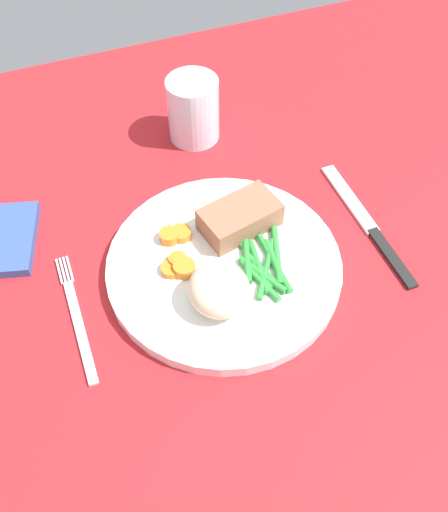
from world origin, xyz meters
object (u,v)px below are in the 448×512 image
Objects in this scene: knife at (369,226)px; fork at (77,317)px; dinner_plate at (224,266)px; water_glass at (193,113)px; meat_portion at (240,217)px.

fork is at bearing -177.41° from knife.
water_glass is at bearing 78.91° from dinner_plate.
water_glass is (4.53, 23.10, 3.02)cm from dinner_plate.
dinner_plate is at bearing -178.24° from knife.
knife is 27.54cm from water_glass.
knife is (35.53, -0.03, -0.00)cm from fork.
meat_portion is at bearing -92.93° from water_glass.
meat_portion is 15.97cm from knife.
fork is 0.81× the size of knife.
dinner_plate is at bearing -130.60° from meat_portion.
water_glass reaches higher than meat_portion.
water_glass is at bearing 51.26° from fork.
fork is at bearing -167.86° from meat_portion.
dinner_plate is at bearing 4.70° from fork.
meat_portion is 18.99cm from water_glass.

